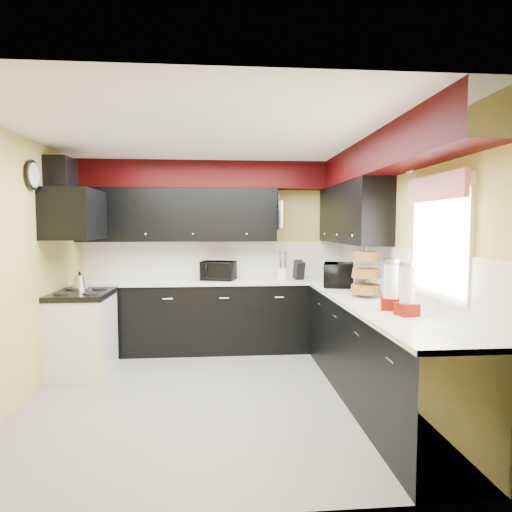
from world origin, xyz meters
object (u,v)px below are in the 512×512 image
(toaster_oven, at_px, (218,271))
(utensil_crock, at_px, (283,274))
(microwave, at_px, (339,275))
(kettle, at_px, (80,282))
(knife_block, at_px, (299,270))

(toaster_oven, relative_size, utensil_crock, 2.85)
(microwave, xyz_separation_m, utensil_crock, (-0.57, 0.67, -0.06))
(kettle, bearing_deg, utensil_crock, 11.38)
(microwave, distance_m, knife_block, 0.76)
(knife_block, xyz_separation_m, kettle, (-2.69, -0.50, -0.06))
(utensil_crock, height_order, kettle, utensil_crock)
(knife_block, bearing_deg, utensil_crock, 172.86)
(utensil_crock, distance_m, knife_block, 0.22)
(toaster_oven, distance_m, kettle, 1.70)
(utensil_crock, bearing_deg, knife_block, 1.29)
(toaster_oven, height_order, knife_block, toaster_oven)
(utensil_crock, relative_size, kettle, 0.86)
(utensil_crock, xyz_separation_m, kettle, (-2.47, -0.50, -0.02))
(microwave, distance_m, utensil_crock, 0.88)
(knife_block, bearing_deg, kettle, -177.85)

